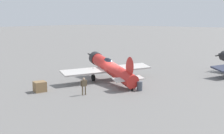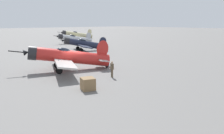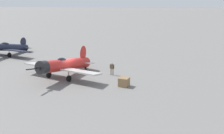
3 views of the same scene
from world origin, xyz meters
TOP-DOWN VIEW (x-y plane):
  - ground_plane at (0.00, 0.00)m, footprint 400.00×400.00m
  - airplane_foreground at (0.20, 0.46)m, footprint 11.11×10.88m
  - airplane_mid_apron at (13.95, -11.20)m, footprint 10.43×8.84m
  - airplane_far_line at (29.09, -18.22)m, footprint 13.26×10.76m
  - airplane_outer_stand at (42.58, -27.49)m, footprint 12.71×11.68m
  - ground_crew_mechanic at (-5.90, -1.25)m, footprint 0.63×0.39m
  - equipment_crate at (-7.80, 3.13)m, footprint 1.42×1.39m
  - fuel_drum at (-1.15, -4.55)m, footprint 0.61×0.61m

SIDE VIEW (x-z plane):
  - ground_plane at x=0.00m, z-range 0.00..0.00m
  - fuel_drum at x=-1.15m, z-range 0.00..0.95m
  - equipment_crate at x=-7.80m, z-range 0.00..1.04m
  - ground_crew_mechanic at x=-5.90m, z-range 0.18..1.90m
  - airplane_far_line at x=29.09m, z-range -0.15..2.80m
  - airplane_mid_apron at x=13.95m, z-range -0.02..2.85m
  - airplane_outer_stand at x=42.58m, z-range -0.15..3.19m
  - airplane_foreground at x=0.20m, z-range -0.14..3.42m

